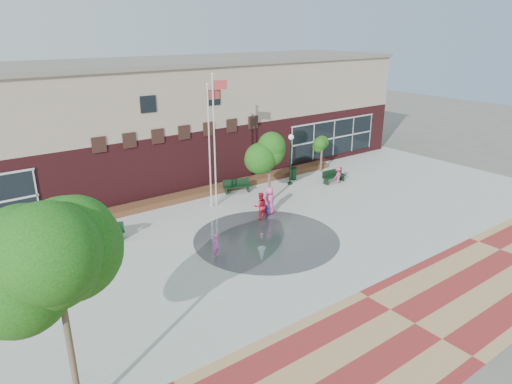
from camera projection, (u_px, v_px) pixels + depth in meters
ground at (301, 259)px, 24.07m from camera, size 120.00×120.00×0.00m
plaza_concrete at (256, 233)px, 27.09m from camera, size 46.00×18.00×0.01m
paver_band at (415, 324)px, 18.78m from camera, size 46.00×6.00×0.01m
splash_pad at (266, 239)px, 26.34m from camera, size 8.40×8.40×0.01m
library_building at (154, 121)px, 35.69m from camera, size 44.40×10.40×9.20m
flower_bed at (193, 197)px, 32.83m from camera, size 26.00×1.20×0.40m
flagpole_left at (215, 135)px, 29.62m from camera, size 1.02×0.34×8.88m
flagpole_right at (210, 140)px, 29.53m from camera, size 1.02×0.17×8.26m
lamp_left at (33, 245)px, 20.41m from camera, size 0.40×0.40×3.74m
lamp_right at (291, 154)px, 34.66m from camera, size 0.42×0.42×3.97m
bench_left at (107, 236)px, 25.99m from camera, size 2.03×1.06×0.99m
bench_mid at (237, 189)px, 33.59m from camera, size 2.08×1.20×1.01m
bench_right at (334, 179)px, 35.79m from camera, size 2.08×0.63×1.04m
trash_can at (293, 173)px, 36.46m from camera, size 0.61×0.61×1.01m
tree_big_left at (58, 272)px, 12.56m from camera, size 4.51×4.51×7.21m
tree_mid at (270, 155)px, 30.71m from camera, size 2.80×2.80×4.73m
tree_small_right at (322, 143)px, 37.97m from camera, size 1.95×1.95×3.32m
water_jet_a at (262, 262)px, 23.74m from camera, size 0.41×0.41×0.80m
water_jet_b at (262, 241)px, 26.12m from camera, size 0.18×0.18×0.41m
child_splash at (215, 245)px, 24.12m from camera, size 0.57×0.51×1.30m
adult_red at (260, 206)px, 28.73m from camera, size 1.01×0.86×1.81m
adult_pink at (270, 201)px, 29.60m from camera, size 0.98×0.73×1.84m
child_blue at (266, 211)px, 29.11m from camera, size 0.55×0.27×0.91m
person_bench at (338, 175)px, 35.39m from camera, size 0.96×0.65×1.38m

